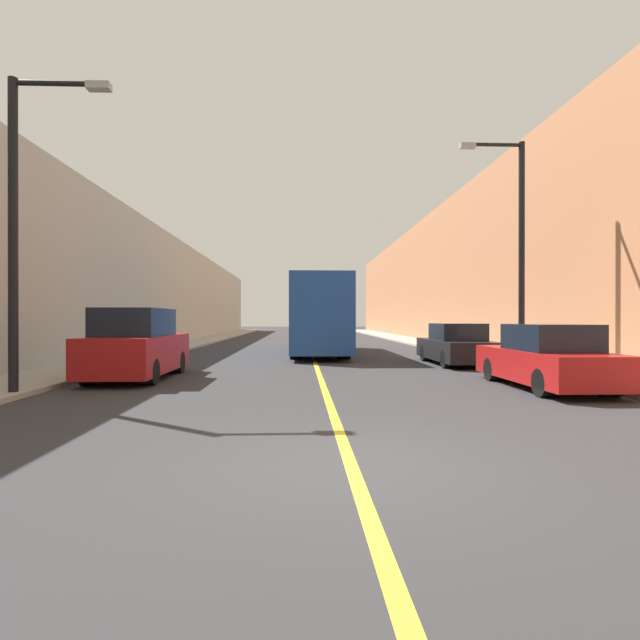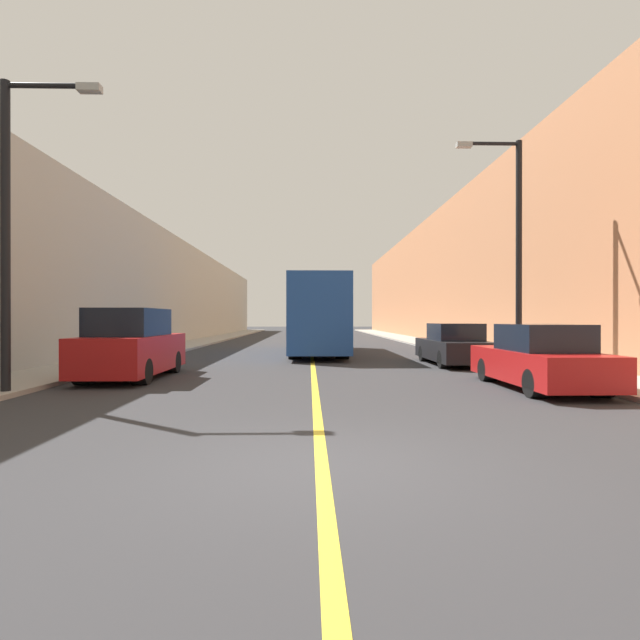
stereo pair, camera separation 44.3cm
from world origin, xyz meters
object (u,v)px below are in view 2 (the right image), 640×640
parked_suv_left (132,346)px  car_right_mid (454,346)px  street_lamp_left (14,214)px  car_right_near (539,360)px  street_lamp_right (514,239)px  bus (317,315)px

parked_suv_left → car_right_mid: parked_suv_left is taller
street_lamp_left → car_right_near: bearing=4.2°
parked_suv_left → car_right_near: parked_suv_left is taller
car_right_near → street_lamp_right: bearing=74.9°
bus → car_right_near: bearing=-67.3°
car_right_mid → street_lamp_right: street_lamp_right is taller
car_right_near → street_lamp_right: size_ratio=0.62×
car_right_near → car_right_mid: 6.30m
bus → car_right_mid: bearing=-51.0°
bus → street_lamp_left: size_ratio=1.62×
street_lamp_left → bus: bearing=62.6°
bus → parked_suv_left: size_ratio=2.38×
bus → street_lamp_right: size_ratio=1.48×
bus → car_right_mid: size_ratio=2.36×
car_right_mid → street_lamp_right: (1.42, -1.95, 3.63)m
bus → parked_suv_left: bus is taller
bus → car_right_near: 13.44m
street_lamp_right → car_right_near: bearing=-105.1°
parked_suv_left → street_lamp_right: bearing=9.9°
bus → street_lamp_right: street_lamp_right is taller
bus → street_lamp_left: 15.07m
street_lamp_right → parked_suv_left: bearing=-170.1°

